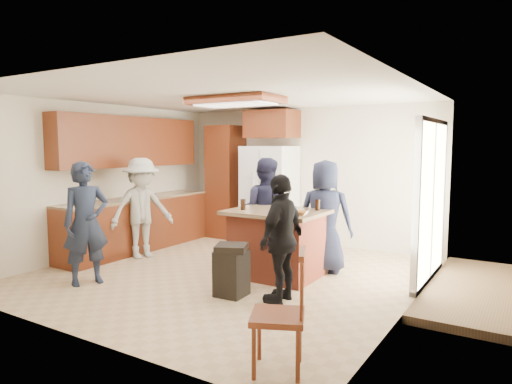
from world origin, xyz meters
The scene contains 12 objects.
person_front_left centered at (-1.31, -1.33, 0.80)m, with size 0.59×0.43×1.61m, color #1C2438.
person_behind_left centered at (0.10, 0.84, 0.81)m, with size 0.79×0.49×1.63m, color #1A1B35.
person_behind_right centered at (1.11, 0.84, 0.81)m, with size 0.79×0.51×1.61m, color #191D32.
person_side_right centered at (1.18, -0.59, 0.74)m, with size 0.87×0.45×1.49m, color black.
person_counter centered at (-1.73, 0.06, 0.81)m, with size 1.05×0.49×1.62m, color #9C9B93.
left_cabinetry centered at (-2.24, 0.40, 0.96)m, with size 0.64×3.00×2.30m.
back_wall_units centered at (-1.33, 2.20, 1.38)m, with size 1.80×0.60×2.45m.
refrigerator centered at (-0.55, 2.12, 0.90)m, with size 0.90×0.76×1.80m.
kitchen_island centered at (0.64, 0.26, 0.47)m, with size 1.28×1.03×0.93m.
island_items centered at (0.86, 0.18, 0.97)m, with size 1.04×0.71×0.15m.
trash_bin centered at (0.58, -0.74, 0.32)m, with size 0.47×0.47×0.63m.
spindle_chair centered at (1.97, -2.06, 0.45)m, with size 0.56×0.56×0.99m.
Camera 1 is at (3.65, -5.15, 1.81)m, focal length 32.00 mm.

